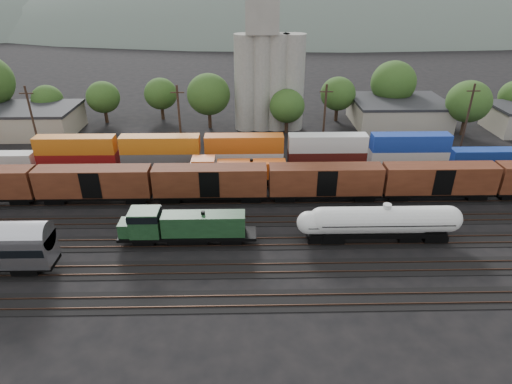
{
  "coord_description": "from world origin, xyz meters",
  "views": [
    {
      "loc": [
        -0.79,
        -46.42,
        27.9
      ],
      "look_at": [
        0.22,
        2.0,
        3.0
      ],
      "focal_mm": 30.0,
      "sensor_mm": 36.0,
      "label": 1
    }
  ],
  "objects_px": {
    "orange_locomotive": "(232,171)",
    "green_locomotive": "(180,226)",
    "grain_silo": "(268,71)",
    "tank_car_a": "(364,223)"
  },
  "relations": [
    {
      "from": "green_locomotive",
      "to": "grain_silo",
      "type": "height_order",
      "value": "grain_silo"
    },
    {
      "from": "orange_locomotive",
      "to": "grain_silo",
      "type": "distance_m",
      "value": 28.2
    },
    {
      "from": "green_locomotive",
      "to": "grain_silo",
      "type": "distance_m",
      "value": 43.6
    },
    {
      "from": "green_locomotive",
      "to": "orange_locomotive",
      "type": "xyz_separation_m",
      "value": [
        5.52,
        15.0,
        -0.02
      ]
    },
    {
      "from": "tank_car_a",
      "to": "orange_locomotive",
      "type": "distance_m",
      "value": 21.58
    },
    {
      "from": "green_locomotive",
      "to": "grain_silo",
      "type": "relative_size",
      "value": 0.54
    },
    {
      "from": "orange_locomotive",
      "to": "green_locomotive",
      "type": "bearing_deg",
      "value": -110.2
    },
    {
      "from": "green_locomotive",
      "to": "tank_car_a",
      "type": "relative_size",
      "value": 1.01
    },
    {
      "from": "orange_locomotive",
      "to": "grain_silo",
      "type": "bearing_deg",
      "value": 76.29
    },
    {
      "from": "tank_car_a",
      "to": "orange_locomotive",
      "type": "height_order",
      "value": "orange_locomotive"
    }
  ]
}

